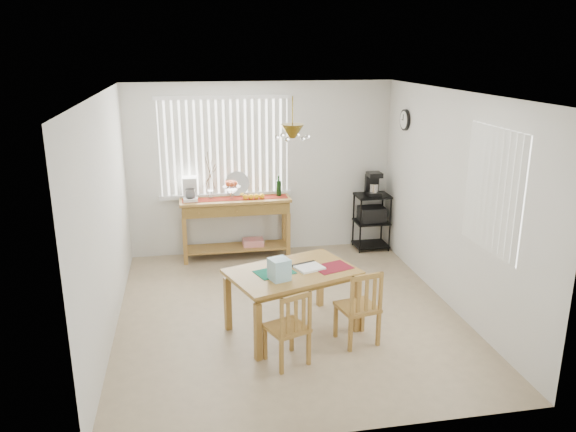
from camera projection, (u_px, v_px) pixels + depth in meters
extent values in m
cube|color=tan|center=(288.00, 313.00, 6.77)|extent=(4.00, 4.50, 0.01)
cube|color=silver|center=(261.00, 168.00, 8.56)|extent=(4.00, 0.10, 2.60)
cube|color=silver|center=(343.00, 292.00, 4.22)|extent=(4.00, 0.10, 2.60)
cube|color=silver|center=(101.00, 219.00, 6.04)|extent=(0.10, 4.50, 2.60)
cube|color=silver|center=(455.00, 201.00, 6.74)|extent=(0.10, 4.50, 2.60)
cube|color=white|center=(288.00, 88.00, 6.00)|extent=(4.00, 4.50, 0.10)
cube|color=white|center=(224.00, 147.00, 8.31)|extent=(1.90, 0.01, 1.40)
cube|color=white|center=(163.00, 149.00, 8.15)|extent=(0.07, 0.03, 1.40)
cube|color=white|center=(170.00, 149.00, 8.16)|extent=(0.07, 0.03, 1.40)
cube|color=white|center=(177.00, 149.00, 8.18)|extent=(0.07, 0.03, 1.40)
cube|color=white|center=(185.00, 149.00, 8.20)|extent=(0.07, 0.03, 1.40)
cube|color=white|center=(192.00, 148.00, 8.22)|extent=(0.07, 0.03, 1.40)
cube|color=white|center=(199.00, 148.00, 8.24)|extent=(0.07, 0.03, 1.40)
cube|color=white|center=(206.00, 148.00, 8.26)|extent=(0.07, 0.03, 1.40)
cube|color=white|center=(214.00, 148.00, 8.27)|extent=(0.07, 0.03, 1.40)
cube|color=white|center=(221.00, 147.00, 8.29)|extent=(0.07, 0.03, 1.40)
cube|color=white|center=(228.00, 147.00, 8.31)|extent=(0.07, 0.03, 1.40)
cube|color=white|center=(235.00, 147.00, 8.33)|extent=(0.07, 0.03, 1.40)
cube|color=white|center=(242.00, 147.00, 8.35)|extent=(0.07, 0.03, 1.40)
cube|color=white|center=(249.00, 147.00, 8.36)|extent=(0.07, 0.03, 1.40)
cube|color=white|center=(256.00, 146.00, 8.38)|extent=(0.07, 0.03, 1.40)
cube|color=white|center=(263.00, 146.00, 8.40)|extent=(0.07, 0.03, 1.40)
cube|color=white|center=(270.00, 146.00, 8.42)|extent=(0.07, 0.03, 1.40)
cube|color=white|center=(277.00, 146.00, 8.44)|extent=(0.07, 0.03, 1.40)
cube|color=white|center=(284.00, 145.00, 8.46)|extent=(0.07, 0.03, 1.40)
cube|color=white|center=(226.00, 195.00, 8.50)|extent=(1.98, 0.06, 0.06)
cube|color=white|center=(223.00, 97.00, 8.08)|extent=(1.98, 0.06, 0.06)
cube|color=white|center=(494.00, 191.00, 5.79)|extent=(0.01, 1.10, 1.30)
cube|color=white|center=(520.00, 203.00, 5.32)|extent=(0.03, 0.07, 1.30)
cube|color=white|center=(514.00, 200.00, 5.42)|extent=(0.03, 0.07, 1.30)
cube|color=white|center=(507.00, 197.00, 5.53)|extent=(0.03, 0.07, 1.30)
cube|color=white|center=(501.00, 195.00, 5.63)|extent=(0.03, 0.07, 1.30)
cube|color=white|center=(496.00, 192.00, 5.73)|extent=(0.03, 0.07, 1.30)
cube|color=white|center=(490.00, 189.00, 5.84)|extent=(0.03, 0.07, 1.30)
cube|color=white|center=(485.00, 187.00, 5.94)|extent=(0.03, 0.07, 1.30)
cube|color=white|center=(479.00, 185.00, 6.04)|extent=(0.03, 0.07, 1.30)
cube|color=white|center=(474.00, 182.00, 6.15)|extent=(0.03, 0.07, 1.30)
cube|color=white|center=(470.00, 180.00, 6.25)|extent=(0.03, 0.07, 1.30)
cylinder|color=black|center=(405.00, 120.00, 7.97)|extent=(0.04, 0.30, 0.30)
cylinder|color=white|center=(403.00, 120.00, 7.96)|extent=(0.01, 0.25, 0.25)
cylinder|color=olive|center=(293.00, 113.00, 5.65)|extent=(0.01, 0.01, 0.34)
cone|color=olive|center=(292.00, 131.00, 5.71)|extent=(0.24, 0.24, 0.14)
sphere|color=white|center=(308.00, 137.00, 5.75)|extent=(0.05, 0.05, 0.05)
sphere|color=white|center=(297.00, 135.00, 5.87)|extent=(0.05, 0.05, 0.05)
sphere|color=white|center=(282.00, 135.00, 5.84)|extent=(0.05, 0.05, 0.05)
sphere|color=white|center=(277.00, 137.00, 5.70)|extent=(0.05, 0.05, 0.05)
sphere|color=white|center=(287.00, 139.00, 5.58)|extent=(0.05, 0.05, 0.05)
sphere|color=white|center=(303.00, 139.00, 5.61)|extent=(0.05, 0.05, 0.05)
cube|color=#A37837|center=(235.00, 200.00, 8.32)|extent=(1.63, 0.46, 0.04)
cube|color=olive|center=(235.00, 207.00, 8.35)|extent=(1.57, 0.42, 0.16)
cube|color=#A37837|center=(185.00, 242.00, 8.17)|extent=(0.06, 0.06, 0.70)
cube|color=#A37837|center=(288.00, 236.00, 8.44)|extent=(0.06, 0.06, 0.70)
cube|color=#A37837|center=(185.00, 234.00, 8.51)|extent=(0.06, 0.06, 0.70)
cube|color=#A37837|center=(284.00, 228.00, 8.77)|extent=(0.06, 0.06, 0.70)
cube|color=#A37837|center=(237.00, 247.00, 8.53)|extent=(1.51, 0.40, 0.03)
cube|color=red|center=(253.00, 242.00, 8.56)|extent=(0.31, 0.22, 0.10)
cube|color=maroon|center=(235.00, 198.00, 8.31)|extent=(1.55, 0.25, 0.01)
cube|color=white|center=(191.00, 199.00, 8.19)|extent=(0.20, 0.25, 0.05)
cube|color=white|center=(190.00, 189.00, 8.23)|extent=(0.20, 0.08, 0.31)
cube|color=white|center=(190.00, 180.00, 8.09)|extent=(0.20, 0.22, 0.07)
cylinder|color=white|center=(190.00, 193.00, 8.14)|extent=(0.13, 0.13, 0.13)
cylinder|color=white|center=(232.00, 196.00, 8.27)|extent=(0.05, 0.05, 0.10)
cone|color=white|center=(232.00, 189.00, 8.24)|extent=(0.27, 0.27, 0.09)
sphere|color=#AF1719|center=(235.00, 184.00, 8.22)|extent=(0.08, 0.08, 0.08)
sphere|color=#AF1719|center=(231.00, 183.00, 8.26)|extent=(0.08, 0.08, 0.08)
sphere|color=#AF1719|center=(228.00, 184.00, 8.21)|extent=(0.08, 0.08, 0.08)
sphere|color=#AF1719|center=(232.00, 184.00, 8.17)|extent=(0.08, 0.08, 0.08)
sphere|color=#FBAA0D|center=(245.00, 197.00, 8.25)|extent=(0.08, 0.08, 0.08)
sphere|color=#FBAA0D|center=(251.00, 197.00, 8.26)|extent=(0.08, 0.08, 0.08)
sphere|color=#FBAA0D|center=(256.00, 196.00, 8.28)|extent=(0.08, 0.08, 0.08)
sphere|color=#FBAA0D|center=(262.00, 196.00, 8.29)|extent=(0.08, 0.08, 0.08)
cylinder|color=silver|center=(237.00, 184.00, 8.45)|extent=(0.37, 0.09, 0.36)
cylinder|color=white|center=(211.00, 194.00, 8.28)|extent=(0.08, 0.08, 0.14)
cylinder|color=#4C3823|center=(210.00, 174.00, 8.19)|extent=(0.09, 0.04, 0.45)
cylinder|color=#4C3823|center=(210.00, 173.00, 8.18)|extent=(0.14, 0.06, 0.49)
cylinder|color=#4C3823|center=(210.00, 176.00, 8.20)|extent=(0.18, 0.08, 0.37)
cylinder|color=#4C3823|center=(210.00, 171.00, 8.18)|extent=(0.06, 0.03, 0.56)
cylinder|color=#4C3823|center=(210.00, 177.00, 8.20)|extent=(0.22, 0.10, 0.31)
cylinder|color=black|center=(279.00, 188.00, 8.44)|extent=(0.08, 0.08, 0.23)
cylinder|color=black|center=(279.00, 178.00, 8.39)|extent=(0.03, 0.03, 0.08)
cylinder|color=black|center=(360.00, 226.00, 8.60)|extent=(0.02, 0.02, 0.88)
cylinder|color=black|center=(390.00, 224.00, 8.68)|extent=(0.02, 0.02, 0.88)
cylinder|color=black|center=(353.00, 219.00, 8.95)|extent=(0.02, 0.02, 0.88)
cylinder|color=black|center=(382.00, 218.00, 9.03)|extent=(0.02, 0.02, 0.88)
cube|color=black|center=(373.00, 196.00, 8.69)|extent=(0.52, 0.41, 0.03)
cube|color=black|center=(371.00, 222.00, 8.82)|extent=(0.52, 0.41, 0.03)
cube|color=black|center=(370.00, 244.00, 8.92)|extent=(0.52, 0.41, 0.03)
cube|color=black|center=(372.00, 214.00, 8.78)|extent=(0.39, 0.31, 0.23)
cube|color=black|center=(373.00, 193.00, 8.66)|extent=(0.21, 0.25, 0.05)
cube|color=black|center=(372.00, 184.00, 8.70)|extent=(0.21, 0.08, 0.31)
cube|color=black|center=(374.00, 174.00, 8.58)|extent=(0.21, 0.23, 0.07)
cylinder|color=silver|center=(374.00, 188.00, 8.63)|extent=(0.13, 0.13, 0.13)
cube|color=#A37837|center=(292.00, 272.00, 6.15)|extent=(1.56, 1.26, 0.04)
cube|color=olive|center=(292.00, 276.00, 6.17)|extent=(1.44, 1.14, 0.06)
cube|color=#A37837|center=(258.00, 332.00, 5.66)|extent=(0.09, 0.09, 0.63)
cube|color=#A37837|center=(357.00, 305.00, 6.24)|extent=(0.09, 0.09, 0.63)
cube|color=#A37837|center=(228.00, 304.00, 6.28)|extent=(0.09, 0.09, 0.63)
cube|color=#A37837|center=(320.00, 282.00, 6.87)|extent=(0.09, 0.09, 0.63)
cube|color=#136B51|center=(275.00, 272.00, 6.09)|extent=(0.48, 0.41, 0.01)
cube|color=maroon|center=(332.00, 267.00, 6.23)|extent=(0.48, 0.41, 0.01)
cube|color=white|center=(309.00, 268.00, 6.19)|extent=(0.35, 0.31, 0.02)
cube|color=black|center=(304.00, 264.00, 6.30)|extent=(0.28, 0.12, 0.03)
cube|color=#95C7D9|center=(279.00, 269.00, 5.88)|extent=(0.25, 0.25, 0.23)
cube|color=#A37837|center=(287.00, 328.00, 5.60)|extent=(0.48, 0.48, 0.04)
cube|color=#A37837|center=(292.00, 335.00, 5.87)|extent=(0.05, 0.05, 0.36)
cube|color=#A37837|center=(265.00, 343.00, 5.70)|extent=(0.05, 0.05, 0.36)
cube|color=#A37837|center=(309.00, 348.00, 5.61)|extent=(0.05, 0.05, 0.36)
cube|color=#A37837|center=(281.00, 357.00, 5.44)|extent=(0.05, 0.05, 0.36)
cube|color=#A37837|center=(310.00, 310.00, 5.48)|extent=(0.04, 0.04, 0.41)
cube|color=#A37837|center=(282.00, 318.00, 5.32)|extent=(0.04, 0.04, 0.41)
cube|color=#A37837|center=(296.00, 297.00, 5.35)|extent=(0.32, 0.15, 0.05)
cube|color=#A37837|center=(304.00, 314.00, 5.45)|extent=(0.04, 0.03, 0.33)
cube|color=#A37837|center=(296.00, 316.00, 5.40)|extent=(0.04, 0.03, 0.33)
cube|color=#A37837|center=(288.00, 318.00, 5.36)|extent=(0.04, 0.03, 0.33)
cube|color=#A37837|center=(357.00, 307.00, 6.00)|extent=(0.47, 0.47, 0.04)
cube|color=#A37837|center=(363.00, 316.00, 6.27)|extent=(0.04, 0.04, 0.38)
cube|color=#A37837|center=(336.00, 321.00, 6.15)|extent=(0.04, 0.04, 0.38)
cube|color=#A37837|center=(378.00, 329.00, 5.97)|extent=(0.04, 0.04, 0.38)
cube|color=#A37837|center=(350.00, 335.00, 5.85)|extent=(0.04, 0.04, 0.38)
cube|color=#A37837|center=(381.00, 291.00, 5.83)|extent=(0.04, 0.04, 0.43)
cube|color=#A37837|center=(352.00, 296.00, 5.71)|extent=(0.04, 0.04, 0.43)
cube|color=#A37837|center=(367.00, 277.00, 5.72)|extent=(0.35, 0.10, 0.06)
cube|color=#A37837|center=(374.00, 294.00, 5.81)|extent=(0.04, 0.03, 0.34)
cube|color=#A37837|center=(366.00, 296.00, 5.78)|extent=(0.04, 0.03, 0.34)
cube|color=#A37837|center=(359.00, 297.00, 5.75)|extent=(0.04, 0.03, 0.34)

